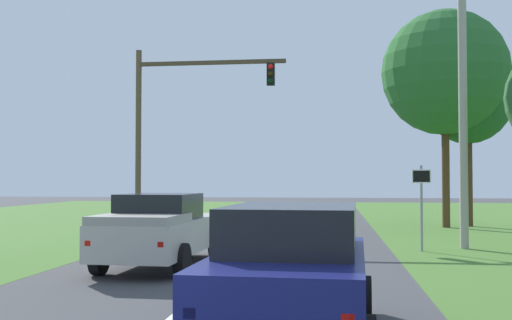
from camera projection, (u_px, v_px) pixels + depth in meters
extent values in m
plane|color=#424244|center=(234.00, 265.00, 16.15)|extent=(120.00, 120.00, 0.00)
cube|color=navy|center=(291.00, 283.00, 8.53)|extent=(2.23, 4.69, 0.90)
cube|color=black|center=(293.00, 227.00, 8.78)|extent=(1.91, 2.93, 0.65)
cube|color=red|center=(190.00, 313.00, 6.43)|extent=(0.14, 0.07, 0.12)
cube|color=red|center=(348.00, 319.00, 6.15)|extent=(0.14, 0.07, 0.12)
cylinder|color=black|center=(240.00, 294.00, 10.09)|extent=(0.28, 0.73, 0.72)
cylinder|color=black|center=(364.00, 298.00, 9.75)|extent=(0.28, 0.73, 0.72)
cube|color=#B7B2A8|center=(163.00, 235.00, 15.89)|extent=(2.22, 5.58, 0.85)
cube|color=black|center=(160.00, 206.00, 15.64)|extent=(1.87, 2.15, 0.66)
cube|color=#9C978F|center=(140.00, 219.00, 14.22)|extent=(2.01, 2.16, 0.20)
cube|color=red|center=(88.00, 243.00, 13.33)|extent=(0.14, 0.06, 0.12)
cube|color=red|center=(161.00, 244.00, 13.07)|extent=(0.14, 0.06, 0.12)
cylinder|color=black|center=(147.00, 243.00, 17.73)|extent=(0.27, 0.81, 0.80)
cylinder|color=black|center=(215.00, 245.00, 17.40)|extent=(0.27, 0.81, 0.80)
cylinder|color=black|center=(99.00, 258.00, 14.35)|extent=(0.27, 0.81, 0.80)
cylinder|color=black|center=(182.00, 260.00, 14.03)|extent=(0.27, 0.81, 0.80)
cylinder|color=brown|center=(138.00, 142.00, 25.44)|extent=(0.24, 0.24, 7.76)
cube|color=#4C3D2B|center=(211.00, 63.00, 25.15)|extent=(6.26, 0.16, 0.16)
cube|color=black|center=(271.00, 74.00, 24.81)|extent=(0.32, 0.28, 0.90)
sphere|color=red|center=(270.00, 67.00, 24.67)|extent=(0.22, 0.22, 0.22)
sphere|color=black|center=(270.00, 74.00, 24.66)|extent=(0.22, 0.22, 0.22)
sphere|color=black|center=(270.00, 81.00, 24.66)|extent=(0.22, 0.22, 0.22)
cylinder|color=gray|center=(422.00, 208.00, 19.13)|extent=(0.08, 0.08, 2.73)
cube|color=white|center=(421.00, 176.00, 19.13)|extent=(0.60, 0.03, 0.44)
cube|color=black|center=(421.00, 176.00, 19.12)|extent=(0.52, 0.01, 0.36)
cylinder|color=#4C351E|center=(446.00, 173.00, 28.68)|extent=(0.36, 0.36, 5.16)
sphere|color=#27642B|center=(445.00, 73.00, 28.83)|extent=(5.98, 5.98, 5.98)
cylinder|color=#9E998E|center=(463.00, 104.00, 19.97)|extent=(0.28, 0.28, 9.56)
cylinder|color=#4C351E|center=(469.00, 180.00, 29.37)|extent=(0.36, 0.36, 4.55)
sphere|color=#205725|center=(468.00, 101.00, 29.50)|extent=(4.18, 4.18, 4.18)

